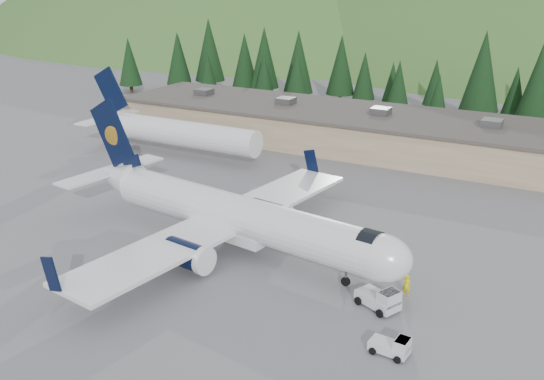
{
  "coord_description": "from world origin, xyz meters",
  "views": [
    {
      "loc": [
        26.49,
        -42.75,
        24.09
      ],
      "look_at": [
        0.0,
        6.0,
        4.0
      ],
      "focal_mm": 40.0,
      "sensor_mm": 36.0,
      "label": 1
    }
  ],
  "objects": [
    {
      "name": "tree_line",
      "position": [
        -5.75,
        62.34,
        7.29
      ],
      "size": [
        112.79,
        17.76,
        14.44
      ],
      "color": "black",
      "rests_on": "ground"
    },
    {
      "name": "airliner",
      "position": [
        -1.06,
        0.15,
        3.24
      ],
      "size": [
        36.66,
        34.53,
        12.17
      ],
      "rotation": [
        0.0,
        0.0,
        -0.14
      ],
      "color": "white",
      "rests_on": "ground"
    },
    {
      "name": "terminal_building",
      "position": [
        -5.01,
        38.0,
        2.62
      ],
      "size": [
        71.0,
        17.0,
        6.1
      ],
      "color": "#947C5C",
      "rests_on": "ground"
    },
    {
      "name": "ramp_worker",
      "position": [
        15.68,
        -0.74,
        0.91
      ],
      "size": [
        0.67,
        0.45,
        1.82
      ],
      "primitive_type": "imported",
      "rotation": [
        0.0,
        0.0,
        3.17
      ],
      "color": "yellow",
      "rests_on": "ground"
    },
    {
      "name": "baggage_tug_b",
      "position": [
        14.57,
        -3.64,
        0.81
      ],
      "size": [
        3.79,
        3.08,
        1.81
      ],
      "rotation": [
        0.0,
        0.0,
        -0.43
      ],
      "color": "silver",
      "rests_on": "ground"
    },
    {
      "name": "second_airliner",
      "position": [
        -24.92,
        22.0,
        3.32
      ],
      "size": [
        27.5,
        11.0,
        10.05
      ],
      "color": "white",
      "rests_on": "ground"
    },
    {
      "name": "baggage_tug_a",
      "position": [
        17.21,
        -8.83,
        0.63
      ],
      "size": [
        2.73,
        1.77,
        1.4
      ],
      "rotation": [
        0.0,
        0.0,
        -0.08
      ],
      "color": "silver",
      "rests_on": "ground"
    },
    {
      "name": "ground",
      "position": [
        0.0,
        0.0,
        0.0
      ],
      "size": [
        600.0,
        600.0,
        0.0
      ],
      "primitive_type": "plane",
      "color": "slate"
    }
  ]
}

